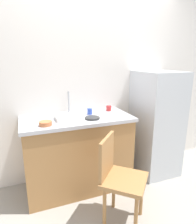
{
  "coord_description": "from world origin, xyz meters",
  "views": [
    {
      "loc": [
        -0.86,
        -1.53,
        1.6
      ],
      "look_at": [
        -0.05,
        0.6,
        0.98
      ],
      "focal_mm": 31.51,
      "sensor_mm": 36.0,
      "label": 1
    }
  ],
  "objects_px": {
    "refrigerator": "(156,123)",
    "dish_tray": "(68,117)",
    "chair": "(119,176)",
    "terracotta_bowl": "(45,123)",
    "cup_blue": "(90,111)",
    "hotplate": "(92,118)",
    "cup_red": "(109,108)"
  },
  "relations": [
    {
      "from": "refrigerator",
      "to": "dish_tray",
      "type": "height_order",
      "value": "refrigerator"
    },
    {
      "from": "chair",
      "to": "terracotta_bowl",
      "type": "relative_size",
      "value": 6.71
    },
    {
      "from": "cup_blue",
      "to": "dish_tray",
      "type": "bearing_deg",
      "value": -160.56
    },
    {
      "from": "hotplate",
      "to": "chair",
      "type": "bearing_deg",
      "value": -82.72
    },
    {
      "from": "chair",
      "to": "dish_tray",
      "type": "distance_m",
      "value": 0.86
    },
    {
      "from": "hotplate",
      "to": "cup_blue",
      "type": "relative_size",
      "value": 2.33
    },
    {
      "from": "dish_tray",
      "to": "cup_blue",
      "type": "height_order",
      "value": "cup_blue"
    },
    {
      "from": "hotplate",
      "to": "cup_red",
      "type": "distance_m",
      "value": 0.42
    },
    {
      "from": "refrigerator",
      "to": "hotplate",
      "type": "height_order",
      "value": "refrigerator"
    },
    {
      "from": "cup_blue",
      "to": "hotplate",
      "type": "bearing_deg",
      "value": -100.14
    },
    {
      "from": "chair",
      "to": "dish_tray",
      "type": "relative_size",
      "value": 3.18
    },
    {
      "from": "hotplate",
      "to": "cup_blue",
      "type": "distance_m",
      "value": 0.2
    },
    {
      "from": "cup_red",
      "to": "dish_tray",
      "type": "bearing_deg",
      "value": -163.42
    },
    {
      "from": "terracotta_bowl",
      "to": "cup_red",
      "type": "xyz_separation_m",
      "value": [
        0.86,
        0.31,
        0.01
      ]
    },
    {
      "from": "chair",
      "to": "cup_blue",
      "type": "xyz_separation_m",
      "value": [
        -0.04,
        0.75,
        0.47
      ]
    },
    {
      "from": "refrigerator",
      "to": "terracotta_bowl",
      "type": "relative_size",
      "value": 10.89
    },
    {
      "from": "refrigerator",
      "to": "hotplate",
      "type": "distance_m",
      "value": 1.02
    },
    {
      "from": "terracotta_bowl",
      "to": "cup_blue",
      "type": "height_order",
      "value": "cup_blue"
    },
    {
      "from": "cup_red",
      "to": "cup_blue",
      "type": "xyz_separation_m",
      "value": [
        -0.29,
        -0.07,
        0.0
      ]
    },
    {
      "from": "terracotta_bowl",
      "to": "hotplate",
      "type": "height_order",
      "value": "terracotta_bowl"
    },
    {
      "from": "refrigerator",
      "to": "cup_red",
      "type": "distance_m",
      "value": 0.72
    },
    {
      "from": "chair",
      "to": "hotplate",
      "type": "height_order",
      "value": "hotplate"
    },
    {
      "from": "refrigerator",
      "to": "dish_tray",
      "type": "relative_size",
      "value": 5.16
    },
    {
      "from": "cup_red",
      "to": "cup_blue",
      "type": "height_order",
      "value": "cup_blue"
    },
    {
      "from": "chair",
      "to": "cup_red",
      "type": "xyz_separation_m",
      "value": [
        0.25,
        0.82,
        0.47
      ]
    },
    {
      "from": "hotplate",
      "to": "cup_red",
      "type": "relative_size",
      "value": 2.41
    },
    {
      "from": "hotplate",
      "to": "cup_red",
      "type": "bearing_deg",
      "value": 39.32
    },
    {
      "from": "chair",
      "to": "terracotta_bowl",
      "type": "bearing_deg",
      "value": 92.39
    },
    {
      "from": "chair",
      "to": "dish_tray",
      "type": "xyz_separation_m",
      "value": [
        -0.34,
        0.64,
        0.46
      ]
    },
    {
      "from": "refrigerator",
      "to": "dish_tray",
      "type": "distance_m",
      "value": 1.28
    },
    {
      "from": "cup_red",
      "to": "refrigerator",
      "type": "bearing_deg",
      "value": -12.14
    },
    {
      "from": "refrigerator",
      "to": "terracotta_bowl",
      "type": "height_order",
      "value": "refrigerator"
    }
  ]
}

